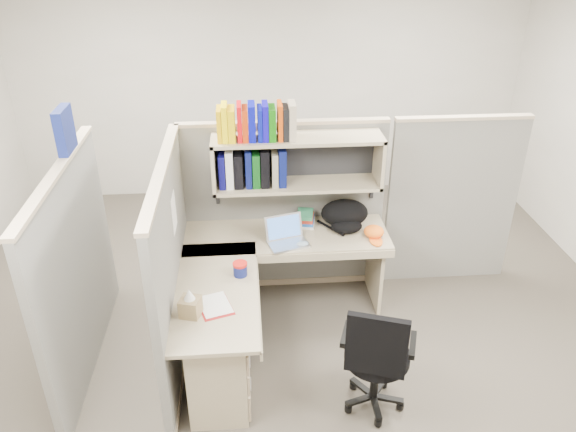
{
  "coord_description": "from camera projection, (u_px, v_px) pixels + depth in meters",
  "views": [
    {
      "loc": [
        -0.32,
        -3.56,
        3.14
      ],
      "look_at": [
        -0.01,
        0.25,
        1.08
      ],
      "focal_mm": 35.0,
      "sensor_mm": 36.0,
      "label": 1
    }
  ],
  "objects": [
    {
      "name": "orange_cap",
      "position": [
        374.0,
        231.0,
        4.74
      ],
      "size": [
        0.17,
        0.2,
        0.09
      ],
      "primitive_type": null,
      "rotation": [
        0.0,
        0.0,
        -0.0
      ],
      "color": "orange",
      "rests_on": "desk"
    },
    {
      "name": "backpack",
      "position": [
        346.0,
        216.0,
        4.83
      ],
      "size": [
        0.48,
        0.42,
        0.24
      ],
      "primitive_type": null,
      "rotation": [
        0.0,
        0.0,
        0.29
      ],
      "color": "black",
      "rests_on": "desk"
    },
    {
      "name": "tissue_box",
      "position": [
        190.0,
        302.0,
        3.78
      ],
      "size": [
        0.16,
        0.16,
        0.21
      ],
      "primitive_type": null,
      "rotation": [
        0.0,
        0.0,
        -0.27
      ],
      "color": "#947D54",
      "rests_on": "desk"
    },
    {
      "name": "book_stack",
      "position": [
        305.0,
        218.0,
        4.93
      ],
      "size": [
        0.2,
        0.25,
        0.11
      ],
      "primitive_type": null,
      "rotation": [
        0.0,
        0.0,
        -0.18
      ],
      "color": "gray",
      "rests_on": "desk"
    },
    {
      "name": "ground",
      "position": [
        292.0,
        345.0,
        4.64
      ],
      "size": [
        6.0,
        6.0,
        0.0
      ],
      "primitive_type": "plane",
      "color": "#343028",
      "rests_on": "ground"
    },
    {
      "name": "task_chair",
      "position": [
        375.0,
        374.0,
        3.88
      ],
      "size": [
        0.55,
        0.51,
        0.95
      ],
      "color": "black",
      "rests_on": "ground"
    },
    {
      "name": "laptop",
      "position": [
        288.0,
        233.0,
        4.59
      ],
      "size": [
        0.39,
        0.39,
        0.23
      ],
      "primitive_type": null,
      "rotation": [
        0.0,
        0.0,
        0.27
      ],
      "color": "#B0B1B5",
      "rests_on": "desk"
    },
    {
      "name": "snack_canister",
      "position": [
        240.0,
        269.0,
        4.23
      ],
      "size": [
        0.11,
        0.11,
        0.11
      ],
      "color": "navy",
      "rests_on": "desk"
    },
    {
      "name": "cubicle",
      "position": [
        243.0,
        224.0,
        4.58
      ],
      "size": [
        3.79,
        1.84,
        1.95
      ],
      "color": "slate",
      "rests_on": "ground"
    },
    {
      "name": "desk",
      "position": [
        241.0,
        328.0,
        4.15
      ],
      "size": [
        1.74,
        1.75,
        0.73
      ],
      "color": "gray",
      "rests_on": "ground"
    },
    {
      "name": "loose_paper",
      "position": [
        215.0,
        305.0,
        3.93
      ],
      "size": [
        0.27,
        0.31,
        0.0
      ],
      "primitive_type": null,
      "rotation": [
        0.0,
        0.0,
        0.31
      ],
      "color": "silver",
      "rests_on": "desk"
    },
    {
      "name": "room_shell",
      "position": [
        293.0,
        164.0,
        3.87
      ],
      "size": [
        6.0,
        6.0,
        6.0
      ],
      "color": "#A8A398",
      "rests_on": "ground"
    },
    {
      "name": "paper_cup",
      "position": [
        280.0,
        222.0,
        4.9
      ],
      "size": [
        0.08,
        0.08,
        0.09
      ],
      "primitive_type": "cylinder",
      "rotation": [
        0.0,
        0.0,
        0.3
      ],
      "color": "white",
      "rests_on": "desk"
    },
    {
      "name": "mouse",
      "position": [
        302.0,
        244.0,
        4.62
      ],
      "size": [
        0.12,
        0.1,
        0.04
      ],
      "primitive_type": "ellipsoid",
      "rotation": [
        0.0,
        0.0,
        -0.37
      ],
      "color": "#7E99B3",
      "rests_on": "desk"
    }
  ]
}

